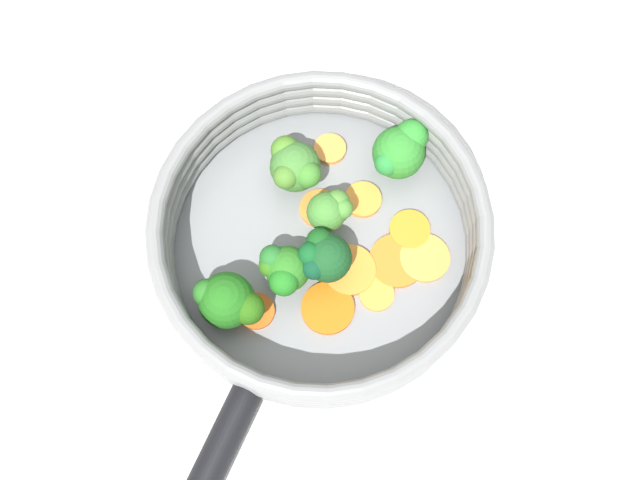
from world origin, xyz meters
name	(u,v)px	position (x,y,z in m)	size (l,w,h in m)	color
ground_plane	(320,251)	(0.00, 0.00, 0.00)	(4.00, 4.00, 0.00)	silver
skillet	(320,248)	(0.00, 0.00, 0.01)	(0.26, 0.26, 0.02)	gray
skillet_rim_wall	(320,235)	(0.00, 0.00, 0.04)	(0.28, 0.28, 0.06)	gray
skillet_rivet_left	(225,360)	(0.13, 0.01, 0.02)	(0.01, 0.01, 0.01)	gray
skillet_rivet_right	(289,390)	(0.11, 0.06, 0.02)	(0.01, 0.01, 0.01)	gray
carrot_slice_0	(255,310)	(0.08, 0.00, 0.02)	(0.03, 0.03, 0.01)	orange
carrot_slice_1	(330,149)	(-0.07, -0.05, 0.02)	(0.03, 0.03, 0.01)	#F9933F
carrot_slice_2	(346,274)	(0.00, 0.03, 0.02)	(0.04, 0.04, 0.01)	orange
carrot_slice_3	(397,261)	(-0.03, 0.06, 0.02)	(0.05, 0.05, 0.00)	orange
carrot_slice_4	(367,203)	(-0.06, 0.00, 0.02)	(0.03, 0.03, 0.01)	orange
carrot_slice_5	(378,293)	(0.00, 0.06, 0.02)	(0.03, 0.03, 0.00)	#F99937
carrot_slice_6	(410,230)	(-0.06, 0.05, 0.02)	(0.04, 0.04, 0.00)	orange
carrot_slice_7	(328,308)	(0.04, 0.04, 0.02)	(0.04, 0.04, 0.01)	orange
carrot_slice_8	(425,258)	(-0.05, 0.07, 0.02)	(0.04, 0.04, 0.00)	#F99C40
carrot_slice_9	(320,208)	(-0.02, -0.02, 0.02)	(0.04, 0.04, 0.00)	orange
broccoli_floret_0	(403,153)	(-0.10, 0.00, 0.05)	(0.06, 0.05, 0.05)	#669250
broccoli_floret_1	(294,166)	(-0.03, -0.06, 0.04)	(0.05, 0.05, 0.05)	#739E5A
broccoli_floret_2	(330,210)	(-0.02, -0.01, 0.05)	(0.04, 0.03, 0.05)	#658B54
broccoli_floret_3	(284,269)	(0.04, 0.00, 0.04)	(0.04, 0.04, 0.05)	#708556
broccoli_floret_4	(228,300)	(0.09, -0.02, 0.04)	(0.05, 0.05, 0.05)	#6FA258
broccoli_floret_5	(324,257)	(0.01, 0.02, 0.05)	(0.04, 0.04, 0.05)	#5C8E44
salt_shaker	(478,9)	(-0.25, -0.04, 0.05)	(0.03, 0.03, 0.10)	silver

